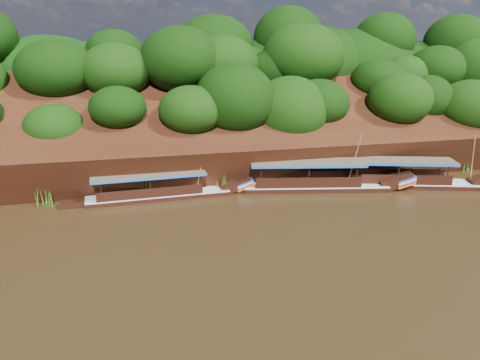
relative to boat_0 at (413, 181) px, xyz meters
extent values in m
plane|color=black|center=(-11.42, -6.50, -0.56)|extent=(160.00, 160.00, 0.00)
cube|color=black|center=(-11.42, 9.50, 2.94)|extent=(120.00, 16.12, 13.64)
cube|color=black|center=(-11.42, 19.50, -0.56)|extent=(120.00, 24.00, 12.00)
ellipsoid|color=#18440B|center=(-17.42, 8.50, 2.94)|extent=(18.00, 8.00, 6.40)
ellipsoid|color=#18440B|center=(-11.42, 16.50, 8.64)|extent=(24.00, 11.00, 8.40)
ellipsoid|color=#18440B|center=(12.58, 8.00, 2.84)|extent=(18.00, 8.00, 6.00)
cube|color=black|center=(-0.74, 0.24, -0.56)|extent=(12.87, 6.03, 0.90)
cube|color=silver|center=(-0.74, 0.24, -0.13)|extent=(12.89, 6.09, 0.10)
cube|color=#504838|center=(-1.50, 0.48, 1.86)|extent=(10.33, 5.49, 0.12)
cube|color=blue|center=(-1.50, 0.48, 1.74)|extent=(10.33, 5.49, 0.18)
cylinder|color=tan|center=(4.35, -1.93, 2.24)|extent=(1.29, 1.32, 4.40)
cube|color=black|center=(-8.82, 1.27, -0.56)|extent=(12.75, 4.86, 0.94)
cube|color=silver|center=(-8.82, 1.27, -0.11)|extent=(12.76, 4.93, 0.10)
cube|color=black|center=(-1.92, -0.20, 0.17)|extent=(3.27, 2.31, 1.77)
cube|color=blue|center=(-1.15, -0.36, 0.49)|extent=(1.88, 2.08, 0.64)
cube|color=red|center=(-1.15, -0.36, 0.13)|extent=(1.88, 2.08, 0.64)
cube|color=#504838|center=(-9.59, 1.43, 1.96)|extent=(10.16, 4.63, 0.13)
cube|color=blue|center=(-9.59, 1.43, 1.84)|extent=(10.16, 4.63, 0.19)
cylinder|color=tan|center=(-5.88, 0.00, 2.31)|extent=(0.24, 1.67, 4.54)
cube|color=black|center=(-22.36, 2.17, -0.56)|extent=(11.78, 2.47, 0.80)
cube|color=silver|center=(-22.36, 2.17, -0.18)|extent=(11.78, 2.53, 0.09)
cube|color=black|center=(-15.78, 2.47, 0.06)|extent=(2.81, 1.58, 1.57)
cube|color=blue|center=(-15.05, 2.50, 0.33)|extent=(1.50, 1.58, 0.59)
cube|color=red|center=(-15.05, 2.50, 0.03)|extent=(1.50, 1.58, 0.59)
cube|color=#504838|center=(-23.09, 2.14, 1.58)|extent=(9.26, 2.65, 0.11)
cube|color=blue|center=(-23.09, 2.14, 1.47)|extent=(9.26, 2.65, 0.16)
cylinder|color=tan|center=(-18.81, 2.15, 1.84)|extent=(0.98, 0.87, 3.84)
cone|color=#356C1B|center=(-31.20, 2.51, 0.26)|extent=(1.50, 1.50, 1.63)
cone|color=#356C1B|center=(-23.26, 2.90, 0.49)|extent=(1.50, 1.50, 2.09)
cone|color=#356C1B|center=(-17.04, 2.55, 0.26)|extent=(1.50, 1.50, 1.64)
cone|color=#356C1B|center=(-11.15, 2.93, 0.36)|extent=(1.50, 1.50, 1.84)
cone|color=#356C1B|center=(-5.50, 3.56, 0.40)|extent=(1.50, 1.50, 1.91)
cone|color=#356C1B|center=(1.94, 3.04, 0.36)|extent=(1.50, 1.50, 1.83)
cone|color=#356C1B|center=(8.36, 3.34, 0.37)|extent=(1.50, 1.50, 1.85)
camera|label=1|loc=(-24.79, -35.15, 11.91)|focal=35.00mm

